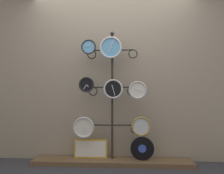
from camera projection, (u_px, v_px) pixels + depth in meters
name	position (u px, v px, depth m)	size (l,w,h in m)	color
ground_plane	(110.00, 172.00, 2.68)	(12.00, 12.00, 0.00)	#333338
shop_wall	(113.00, 67.00, 3.34)	(4.40, 0.04, 2.80)	gray
low_shelf	(112.00, 162.00, 3.03)	(2.20, 0.36, 0.06)	brown
display_stand	(112.00, 120.00, 3.13)	(0.78, 0.41, 1.89)	#282623
clock_top_left	(89.00, 47.00, 3.14)	(0.22, 0.04, 0.22)	#60A8DB
clock_top_center	(111.00, 48.00, 3.11)	(0.32, 0.04, 0.32)	#60A8DB
clock_middle_left	(86.00, 85.00, 3.11)	(0.22, 0.04, 0.22)	black
clock_middle_center	(113.00, 89.00, 3.06)	(0.27, 0.04, 0.27)	black
clock_middle_right	(138.00, 90.00, 3.03)	(0.25, 0.04, 0.25)	silver
clock_bottom_left	(84.00, 127.00, 3.04)	(0.29, 0.04, 0.29)	silver
clock_bottom_right	(141.00, 126.00, 3.01)	(0.27, 0.04, 0.27)	silver
vinyl_record	(142.00, 149.00, 2.99)	(0.32, 0.01, 0.32)	black
picture_frame	(91.00, 149.00, 3.11)	(0.48, 0.02, 0.27)	gold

